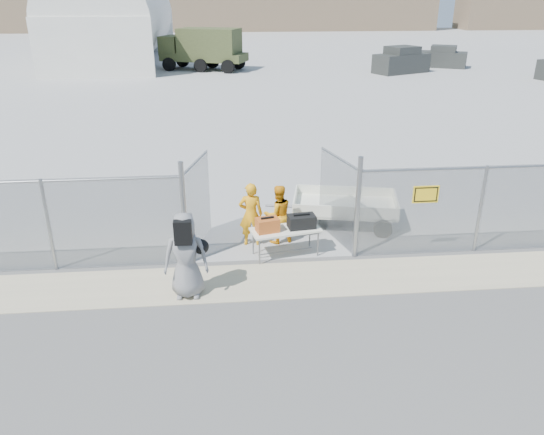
{
  "coord_description": "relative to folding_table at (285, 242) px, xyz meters",
  "views": [
    {
      "loc": [
        -1.05,
        -9.17,
        5.94
      ],
      "look_at": [
        0.0,
        2.0,
        1.1
      ],
      "focal_mm": 35.0,
      "sensor_mm": 36.0,
      "label": 1
    }
  ],
  "objects": [
    {
      "name": "orange_bag",
      "position": [
        -0.44,
        -0.09,
        0.51
      ],
      "size": [
        0.59,
        0.46,
        0.32
      ],
      "primitive_type": "cube",
      "rotation": [
        0.0,
        0.0,
        0.24
      ],
      "color": "#C85D22",
      "rests_on": "folding_table"
    },
    {
      "name": "security_worker_right",
      "position": [
        -0.11,
        0.76,
        0.41
      ],
      "size": [
        0.87,
        0.75,
        1.53
      ],
      "primitive_type": "imported",
      "rotation": [
        0.0,
        0.0,
        3.4
      ],
      "color": "#F59F11",
      "rests_on": "ground"
    },
    {
      "name": "quonset_hangar",
      "position": [
        -10.35,
        37.79,
        3.65
      ],
      "size": [
        9.0,
        18.0,
        8.0
      ],
      "primitive_type": null,
      "color": "white",
      "rests_on": "ground"
    },
    {
      "name": "visitor",
      "position": [
        -2.25,
        -1.61,
        0.58
      ],
      "size": [
        0.93,
        0.62,
        1.87
      ],
      "primitive_type": "imported",
      "rotation": [
        0.0,
        0.0,
        -0.03
      ],
      "color": "gray",
      "rests_on": "ground"
    },
    {
      "name": "black_duffel",
      "position": [
        0.39,
        0.06,
        0.51
      ],
      "size": [
        0.69,
        0.46,
        0.31
      ],
      "primitive_type": "cube",
      "rotation": [
        0.0,
        0.0,
        0.13
      ],
      "color": "black",
      "rests_on": "folding_table"
    },
    {
      "name": "security_worker_left",
      "position": [
        -0.79,
        0.68,
        0.47
      ],
      "size": [
        0.62,
        0.43,
        1.64
      ],
      "primitive_type": "imported",
      "rotation": [
        0.0,
        0.0,
        3.09
      ],
      "color": "#F59F11",
      "rests_on": "ground"
    },
    {
      "name": "ground",
      "position": [
        -0.35,
        -2.21,
        -0.35
      ],
      "size": [
        160.0,
        160.0,
        0.0
      ],
      "primitive_type": "plane",
      "color": "#515050"
    },
    {
      "name": "tarmac_inside",
      "position": [
        -0.35,
        39.79,
        -0.34
      ],
      "size": [
        160.0,
        80.0,
        0.01
      ],
      "primitive_type": "cube",
      "color": "#A0A09F",
      "rests_on": "ground"
    },
    {
      "name": "utility_trailer",
      "position": [
        1.83,
        1.73,
        0.09
      ],
      "size": [
        3.89,
        2.53,
        0.87
      ],
      "primitive_type": null,
      "rotation": [
        0.0,
        0.0,
        -0.2
      ],
      "color": "white",
      "rests_on": "ground"
    },
    {
      "name": "dirt_strip",
      "position": [
        -0.35,
        -1.21,
        -0.34
      ],
      "size": [
        44.0,
        1.6,
        0.01
      ],
      "primitive_type": "cube",
      "color": "#C4B894",
      "rests_on": "ground"
    },
    {
      "name": "chain_link_fence",
      "position": [
        -0.35,
        -0.21,
        0.75
      ],
      "size": [
        40.0,
        0.2,
        2.2
      ],
      "primitive_type": null,
      "color": "gray",
      "rests_on": "ground"
    },
    {
      "name": "folding_table",
      "position": [
        0.0,
        0.0,
        0.0
      ],
      "size": [
        1.75,
        1.01,
        0.7
      ],
      "primitive_type": null,
      "rotation": [
        0.0,
        0.0,
        0.21
      ],
      "color": "white",
      "rests_on": "ground"
    },
    {
      "name": "military_truck",
      "position": [
        -2.68,
        32.46,
        1.24
      ],
      "size": [
        7.08,
        4.66,
        3.17
      ],
      "primitive_type": null,
      "rotation": [
        0.0,
        0.0,
        -0.36
      ],
      "color": "#414925",
      "rests_on": "ground"
    },
    {
      "name": "parked_vehicle_near",
      "position": [
        12.39,
        29.45,
        0.61
      ],
      "size": [
        4.68,
        3.56,
        1.93
      ],
      "primitive_type": null,
      "rotation": [
        0.0,
        0.0,
        0.44
      ],
      "color": "#30322F",
      "rests_on": "ground"
    },
    {
      "name": "parked_vehicle_mid",
      "position": [
        16.82,
        32.29,
        0.49
      ],
      "size": [
        4.08,
        3.17,
        1.68
      ],
      "primitive_type": null,
      "rotation": [
        0.0,
        0.0,
        -0.46
      ],
      "color": "#30322F",
      "rests_on": "ground"
    }
  ]
}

